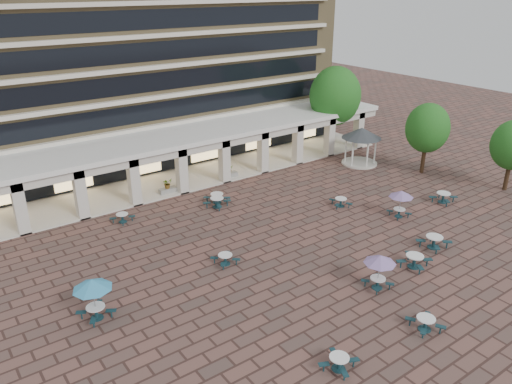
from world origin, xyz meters
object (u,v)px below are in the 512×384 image
Objects in this scene: picnic_table_2 at (434,241)px; gazebo at (361,137)px; planter_left at (168,187)px; picnic_table_0 at (339,362)px; planter_right at (230,173)px; picnic_table_1 at (425,323)px.

gazebo is at bearing 57.54° from picnic_table_2.
planter_left is at bearing 167.20° from gazebo.
gazebo is at bearing 20.79° from picnic_table_0.
picnic_table_0 is 0.97× the size of picnic_table_2.
planter_left reaches higher than picnic_table_0.
picnic_table_0 is 25.09m from planter_right.
picnic_table_1 is at bearing -26.29° from picnic_table_0.
planter_right is at bearing 161.20° from gazebo.
planter_right reaches higher than picnic_table_0.
picnic_table_0 is 23.54m from planter_left.
planter_left is at bearing 62.02° from picnic_table_0.
planter_right is at bearing 99.51° from picnic_table_2.
picnic_table_2 is (13.27, 4.50, 0.08)m from picnic_table_0.
picnic_table_0 is 1.00× the size of picnic_table_1.
planter_left is (-10.28, 18.85, 0.08)m from picnic_table_2.
picnic_table_0 is 5.63m from picnic_table_1.
planter_left is (3.00, 23.35, 0.17)m from picnic_table_0.
picnic_table_1 is at bearing -98.54° from planter_right.
picnic_table_1 is 9.18m from picnic_table_2.
planter_right is (6.20, -0.00, -0.14)m from planter_left.
picnic_table_0 is at bearing -163.97° from picnic_table_2.
gazebo reaches higher than picnic_table_0.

